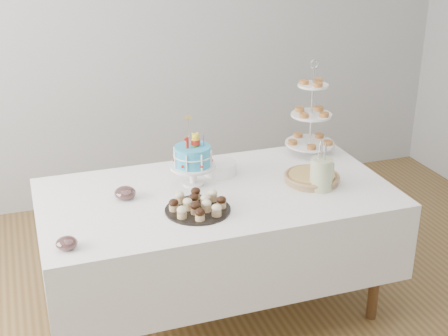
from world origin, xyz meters
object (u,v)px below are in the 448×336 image
object	(u,v)px
pie	(312,177)
plate_stack	(220,168)
pastry_plate	(195,165)
utensil_pitcher	(321,173)
tiered_stand	(311,115)
birthday_cake	(193,167)
cupcake_tray	(198,204)
table	(217,228)
jam_bowl_a	(67,243)
jam_bowl_b	(125,193)

from	to	relation	value
pie	plate_stack	size ratio (longest dim) A/B	1.65
pastry_plate	utensil_pitcher	size ratio (longest dim) A/B	0.86
tiered_stand	plate_stack	size ratio (longest dim) A/B	3.13
birthday_cake	utensil_pitcher	size ratio (longest dim) A/B	1.42
cupcake_tray	plate_stack	size ratio (longest dim) A/B	1.77
table	pastry_plate	world-z (taller)	pastry_plate
table	utensil_pitcher	bearing A→B (deg)	-16.06
table	birthday_cake	world-z (taller)	birthday_cake
pie	cupcake_tray	bearing A→B (deg)	-169.30
table	birthday_cake	distance (m)	0.37
tiered_stand	pastry_plate	xyz separation A→B (m)	(-0.75, 0.01, -0.23)
tiered_stand	pastry_plate	bearing A→B (deg)	178.97
birthday_cake	tiered_stand	distance (m)	0.87
utensil_pitcher	pastry_plate	bearing A→B (deg)	153.52
table	cupcake_tray	distance (m)	0.36
pastry_plate	plate_stack	bearing A→B (deg)	-52.03
plate_stack	tiered_stand	bearing A→B (deg)	11.22
birthday_cake	table	bearing A→B (deg)	-64.11
jam_bowl_a	jam_bowl_b	bearing A→B (deg)	51.07
birthday_cake	pastry_plate	xyz separation A→B (m)	(0.08, 0.24, -0.09)
tiered_stand	birthday_cake	bearing A→B (deg)	-164.91
pie	tiered_stand	size ratio (longest dim) A/B	0.53
jam_bowl_a	utensil_pitcher	distance (m)	1.41
jam_bowl_b	plate_stack	bearing A→B (deg)	14.45
birthday_cake	utensil_pitcher	bearing A→B (deg)	-34.73
table	tiered_stand	xyz separation A→B (m)	(0.73, 0.35, 0.48)
birthday_cake	utensil_pitcher	world-z (taller)	birthday_cake
cupcake_tray	plate_stack	xyz separation A→B (m)	(0.26, 0.41, -0.00)
birthday_cake	pie	distance (m)	0.67
plate_stack	table	bearing A→B (deg)	-112.94
table	jam_bowl_b	size ratio (longest dim) A/B	16.68
pie	jam_bowl_a	bearing A→B (deg)	-167.58
utensil_pitcher	jam_bowl_b	bearing A→B (deg)	-176.22
jam_bowl_a	utensil_pitcher	xyz separation A→B (m)	(1.39, 0.20, 0.07)
cupcake_tray	pie	distance (m)	0.73
utensil_pitcher	plate_stack	bearing A→B (deg)	156.23
cupcake_tray	jam_bowl_a	xyz separation A→B (m)	(-0.67, -0.17, -0.01)
table	cupcake_tray	bearing A→B (deg)	-131.27
pie	jam_bowl_b	bearing A→B (deg)	172.96
cupcake_tray	tiered_stand	size ratio (longest dim) A/B	0.57
tiered_stand	pie	bearing A→B (deg)	-114.51
plate_stack	pastry_plate	size ratio (longest dim) A/B	0.80
pastry_plate	birthday_cake	bearing A→B (deg)	-109.09
table	utensil_pitcher	world-z (taller)	utensil_pitcher
plate_stack	utensil_pitcher	xyz separation A→B (m)	(0.45, -0.38, 0.06)
table	tiered_stand	distance (m)	0.94
cupcake_tray	pie	world-z (taller)	cupcake_tray
utensil_pitcher	jam_bowl_a	bearing A→B (deg)	-155.36
table	plate_stack	bearing A→B (deg)	67.06
table	plate_stack	world-z (taller)	plate_stack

